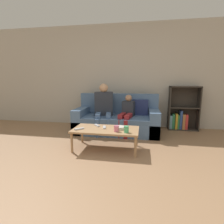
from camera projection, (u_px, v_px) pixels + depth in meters
ground_plane at (98, 185)px, 2.02m from camera, size 22.00×22.00×0.00m
wall_back at (125, 76)px, 4.53m from camera, size 12.00×0.06×2.60m
couch at (117, 120)px, 4.09m from camera, size 1.90×0.87×0.88m
bookshelf at (181, 113)px, 4.30m from camera, size 0.70×0.28×1.06m
coffee_table at (106, 131)px, 3.04m from camera, size 1.13×0.59×0.37m
person_adult at (104, 105)px, 4.00m from camera, size 0.46×0.66×1.13m
person_child at (127, 112)px, 3.89m from camera, size 0.35×0.64×0.88m
cup_near at (126, 129)px, 2.81m from camera, size 0.08×0.08×0.11m
cup_far at (116, 129)px, 2.86m from camera, size 0.08×0.08×0.10m
tv_remote_0 at (104, 127)px, 3.09m from camera, size 0.09×0.18×0.02m
tv_remote_1 at (97, 125)px, 3.22m from camera, size 0.14×0.16×0.02m
tv_remote_2 at (79, 129)px, 2.99m from camera, size 0.15×0.15×0.02m
snack_bowl at (119, 128)px, 3.02m from camera, size 0.20×0.20×0.05m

